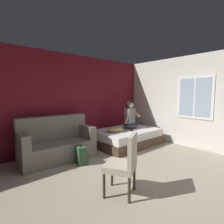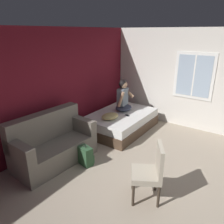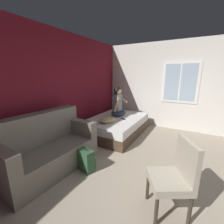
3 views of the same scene
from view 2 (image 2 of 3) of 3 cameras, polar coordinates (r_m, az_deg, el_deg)
name	(u,v)px [view 2 (image 2 of 3)]	position (r m, az deg, el deg)	size (l,w,h in m)	color
ground_plane	(161,185)	(4.25, 12.75, -18.01)	(40.00, 40.00, 0.00)	tan
wall_back_accent	(50,89)	(5.21, -15.77, 5.68)	(10.63, 0.16, 2.70)	maroon
wall_side_with_window	(210,82)	(6.29, 24.16, 7.12)	(0.19, 6.87, 2.70)	silver
bed	(121,121)	(6.10, 2.28, -2.47)	(2.02, 1.38, 0.48)	#4C3828
couch	(53,144)	(4.76, -15.28, -8.09)	(1.74, 0.92, 1.04)	slate
side_chair	(151,171)	(3.63, 10.05, -14.82)	(0.63, 0.63, 0.98)	#382D23
person_seated	(123,98)	(6.13, 2.95, 3.60)	(0.56, 0.49, 0.88)	#383D51
backpack	(86,156)	(4.61, -6.85, -11.34)	(0.28, 0.33, 0.46)	#2D5133
throw_pillow	(110,116)	(5.61, -0.53, -1.10)	(0.48, 0.36, 0.14)	tan
cell_phone	(127,115)	(5.86, 4.03, -0.86)	(0.07, 0.14, 0.01)	black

